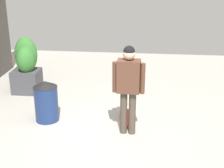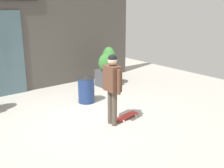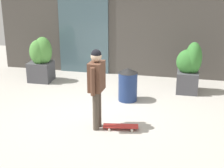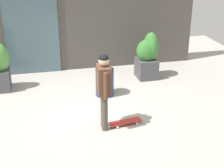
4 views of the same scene
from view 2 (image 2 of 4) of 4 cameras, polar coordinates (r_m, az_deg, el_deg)
The scene contains 6 objects.
ground_plane at distance 7.04m, azimuth -4.53°, elevation -6.97°, with size 12.00×12.00×0.00m, color #B2ADA3.
building_facade at distance 9.37m, azimuth -16.33°, elevation 9.81°, with size 7.76×0.31×3.66m.
skateboarder at distance 6.32m, azimuth 0.07°, elevation 0.26°, with size 0.28×0.58×1.68m.
skateboard at distance 6.97m, azimuth 3.01°, elevation -6.62°, with size 0.75×0.33×0.08m.
planter_box_left at distance 9.49m, azimuth -0.97°, elevation 3.53°, with size 0.65×0.65×1.36m.
trash_bin at distance 7.99m, azimuth -5.34°, elevation -0.88°, with size 0.48×0.48×0.84m.
Camera 2 is at (-3.56, -5.40, 2.78)m, focal length 44.30 mm.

